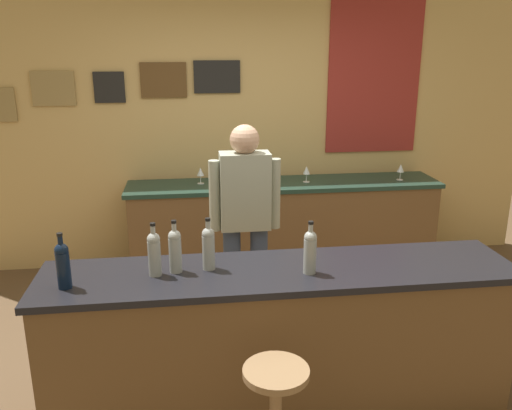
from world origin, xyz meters
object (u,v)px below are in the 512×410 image
wine_bottle_a (63,264)px  wine_bottle_b (154,252)px  wine_bottle_c (175,249)px  wine_glass_c (401,169)px  bartender (245,218)px  coffee_mug (232,179)px  wine_bottle_e (310,250)px  wine_bottle_d (208,247)px  wine_glass_a (200,172)px  bar_stool (276,408)px  wine_glass_b (307,171)px

wine_bottle_a → wine_bottle_b: (0.46, 0.10, 0.00)m
wine_bottle_c → wine_glass_c: 2.89m
bartender → coffee_mug: bearing=89.7°
wine_bottle_e → wine_glass_c: bearing=56.4°
wine_bottle_c → bartender: bearing=60.7°
bartender → wine_bottle_b: 1.09m
wine_bottle_c → wine_bottle_d: bearing=4.7°
bartender → wine_bottle_b: size_ratio=5.29×
bartender → wine_bottle_c: 1.01m
wine_bottle_d → wine_glass_c: (1.94, 1.94, -0.05)m
bartender → wine_glass_a: (-0.29, 1.19, 0.07)m
wine_bottle_e → bar_stool: bearing=-117.4°
bar_stool → wine_bottle_c: (-0.47, 0.65, 0.60)m
wine_bottle_a → wine_glass_c: size_ratio=1.97×
wine_bottle_a → wine_bottle_c: (0.58, 0.13, 0.00)m
coffee_mug → wine_bottle_c: bearing=-103.8°
wine_glass_a → wine_bottle_c: bearing=-95.6°
bartender → wine_bottle_c: bartender is taller
wine_glass_a → wine_bottle_e: bearing=-76.1°
wine_bottle_a → wine_glass_b: size_ratio=1.97×
wine_bottle_a → wine_bottle_e: size_ratio=1.00×
wine_bottle_d → wine_bottle_e: same height
wine_bottle_a → wine_bottle_e: same height
wine_bottle_c → coffee_mug: (0.50, 2.02, -0.11)m
bartender → wine_bottle_c: (-0.49, -0.87, 0.12)m
coffee_mug → bartender: bearing=-90.3°
wine_glass_b → wine_bottle_e: bearing=-102.3°
bar_stool → wine_glass_a: bearing=95.5°
wine_bottle_c → coffee_mug: size_ratio=2.45×
bar_stool → wine_bottle_a: size_ratio=2.22×
wine_bottle_e → wine_glass_b: wine_bottle_e is taller
wine_glass_a → bartender: bearing=-76.4°
wine_glass_b → wine_bottle_c: bearing=-121.1°
wine_bottle_e → coffee_mug: 2.15m
wine_bottle_a → wine_glass_c: bearing=37.7°
wine_bottle_b → wine_bottle_d: same height
wine_glass_b → wine_glass_c: 0.92m
wine_bottle_a → wine_bottle_c: bearing=12.9°
bartender → wine_bottle_d: bartender is taller
wine_bottle_b → wine_glass_a: size_ratio=1.97×
wine_glass_c → wine_bottle_e: bearing=-123.6°
wine_bottle_c → wine_bottle_e: bearing=-8.8°
wine_bottle_b → wine_glass_c: wine_bottle_b is taller
bartender → wine_bottle_e: bartender is taller
bartender → wine_glass_b: size_ratio=10.45×
bar_stool → wine_glass_a: size_ratio=4.39×
bartender → coffee_mug: size_ratio=12.96×
wine_glass_b → bar_stool: bearing=-105.6°
wine_bottle_a → bartender: bearing=43.3°
wine_bottle_e → wine_glass_c: (1.38, 2.07, -0.05)m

